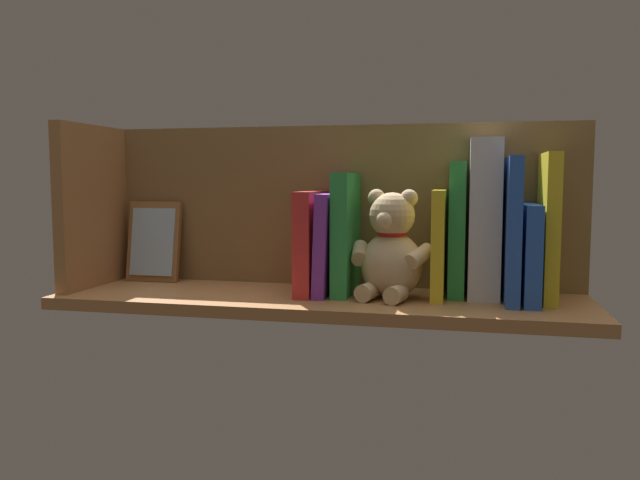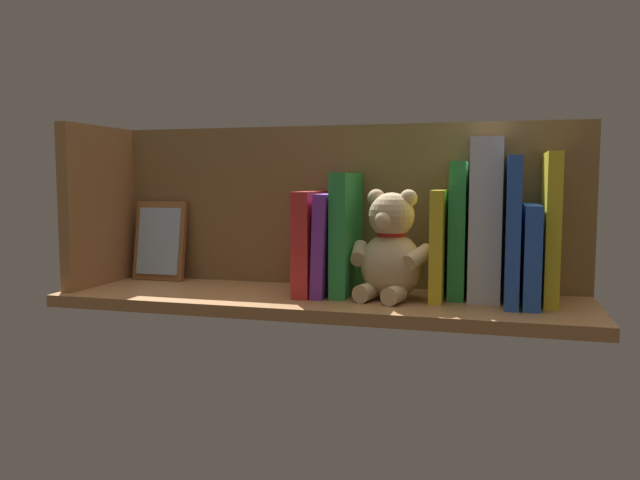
{
  "view_description": "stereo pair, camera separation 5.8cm",
  "coord_description": "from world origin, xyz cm",
  "px_view_note": "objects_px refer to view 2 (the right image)",
  "views": [
    {
      "loc": [
        -25.97,
        113.68,
        21.43
      ],
      "look_at": [
        0.0,
        0.0,
        10.35
      ],
      "focal_mm": 35.27,
      "sensor_mm": 36.0,
      "label": 1
    },
    {
      "loc": [
        -31.56,
        112.26,
        21.43
      ],
      "look_at": [
        0.0,
        0.0,
        10.35
      ],
      "focal_mm": 35.27,
      "sensor_mm": 36.0,
      "label": 2
    }
  ],
  "objects_px": {
    "teddy_bear": "(391,251)",
    "dictionary_thick_white": "(486,219)",
    "picture_frame_leaning": "(160,241)",
    "book_0": "(550,228)"
  },
  "relations": [
    {
      "from": "teddy_bear",
      "to": "dictionary_thick_white",
      "type": "bearing_deg",
      "value": -150.49
    },
    {
      "from": "dictionary_thick_white",
      "to": "picture_frame_leaning",
      "type": "bearing_deg",
      "value": -3.31
    },
    {
      "from": "book_0",
      "to": "dictionary_thick_white",
      "type": "bearing_deg",
      "value": -5.12
    },
    {
      "from": "picture_frame_leaning",
      "to": "teddy_bear",
      "type": "bearing_deg",
      "value": 170.66
    },
    {
      "from": "dictionary_thick_white",
      "to": "book_0",
      "type": "bearing_deg",
      "value": 174.88
    },
    {
      "from": "dictionary_thick_white",
      "to": "picture_frame_leaning",
      "type": "distance_m",
      "value": 0.69
    },
    {
      "from": "book_0",
      "to": "picture_frame_leaning",
      "type": "relative_size",
      "value": 1.54
    },
    {
      "from": "book_0",
      "to": "picture_frame_leaning",
      "type": "bearing_deg",
      "value": -3.56
    },
    {
      "from": "book_0",
      "to": "picture_frame_leaning",
      "type": "distance_m",
      "value": 0.79
    },
    {
      "from": "book_0",
      "to": "teddy_bear",
      "type": "bearing_deg",
      "value": 7.45
    }
  ]
}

